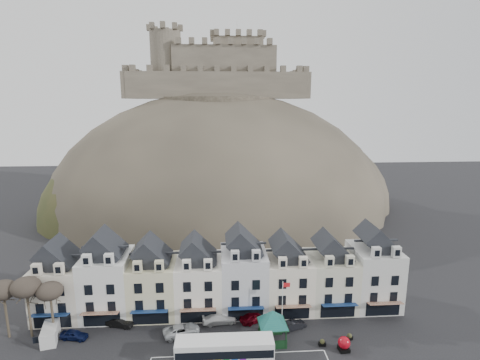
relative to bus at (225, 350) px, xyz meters
name	(u,v)px	position (x,y,z in m)	size (l,w,h in m)	color
townhouse_terrace	(222,276)	(-0.01, 12.59, 3.44)	(54.40, 9.35, 11.80)	beige
castle_hill	(223,210)	(1.10, 65.57, -1.75)	(100.00, 76.00, 68.00)	#363229
castle	(219,70)	(0.35, 72.55, 38.34)	(50.20, 22.20, 22.00)	brown
tree_left_far	(3,291)	(-29.15, 7.12, 5.04)	(3.61, 3.61, 8.24)	#3E3627
tree_left_mid	(26,287)	(-26.15, 7.12, 5.38)	(3.78, 3.78, 8.64)	#3E3627
tree_left_near	(50,292)	(-23.15, 7.12, 4.70)	(3.43, 3.43, 7.84)	#3E3627
bus	(225,350)	(0.00, 0.00, 0.00)	(11.94, 2.92, 3.36)	#262628
bus_shelter	(273,318)	(6.42, 3.71, 1.76)	(7.33, 7.33, 4.66)	black
red_buoy	(344,344)	(15.35, 1.40, -0.87)	(1.56, 1.56, 1.93)	black
flagpole	(283,302)	(8.28, 6.53, 2.30)	(1.06, 0.11, 7.28)	silver
white_van	(50,333)	(-23.24, 6.12, -0.88)	(2.83, 4.61, 1.96)	silver
planter_west	(349,337)	(16.85, 3.53, -1.41)	(1.04, 0.77, 0.93)	black
planter_east	(322,343)	(12.85, 2.54, -1.40)	(0.97, 0.66, 0.95)	black
car_navy	(74,335)	(-20.15, 6.12, -1.23)	(1.48, 3.68, 1.25)	#0B1237
car_black	(120,322)	(-14.69, 8.62, -1.23)	(1.34, 3.83, 1.26)	black
car_silver	(182,330)	(-5.75, 6.12, -1.16)	(2.32, 4.96, 1.40)	#B7BBC0
car_white	(219,318)	(-0.55, 8.62, -1.13)	(2.04, 5.01, 1.45)	silver
car_maroon	(255,317)	(4.65, 8.62, -1.08)	(1.84, 4.56, 1.56)	#58050F
car_charcoal	(294,325)	(9.85, 6.43, -1.25)	(1.29, 3.70, 1.22)	black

